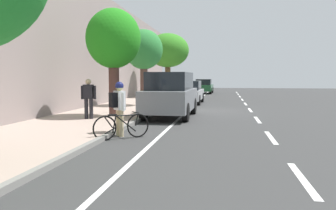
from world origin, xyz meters
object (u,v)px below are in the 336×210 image
Objects in this scene: cyclist_with_backpack at (119,103)px; street_tree_far_end at (113,40)px; parked_sedan_green_nearest at (204,86)px; street_tree_near_cyclist at (168,51)px; street_tree_mid_block at (144,51)px; bicycle_at_curb at (122,126)px; pedestrian_on_phone at (89,96)px; parked_suv_grey_mid at (171,94)px; parked_sedan_silver_second at (188,92)px.

street_tree_far_end is at bearing -70.00° from cyclist_with_backpack.
street_tree_far_end reaches higher than parked_sedan_green_nearest.
street_tree_near_cyclist is 1.19× the size of street_tree_mid_block.
parked_sedan_green_nearest reaches higher than bicycle_at_curb.
parked_sedan_green_nearest is at bearing -97.53° from pedestrian_on_phone.
cyclist_with_backpack is (0.97, 26.80, 0.25)m from parked_sedan_green_nearest.
cyclist_with_backpack is 10.16m from street_tree_mid_block.
street_tree_near_cyclist is (2.32, -13.26, 2.90)m from parked_suv_grey_mid.
parked_suv_grey_mid is 1.07× the size of street_tree_mid_block.
bicycle_at_curb is at bearing 87.70° from parked_sedan_silver_second.
parked_sedan_green_nearest is 0.85× the size of street_tree_near_cyclist.
street_tree_far_end is (-0.00, 14.12, -0.58)m from street_tree_near_cyclist.
bicycle_at_curb is 0.30× the size of street_tree_far_end.
pedestrian_on_phone reaches higher than parked_sedan_green_nearest.
parked_suv_grey_mid is 3.39m from street_tree_far_end.
pedestrian_on_phone is at bearing -54.77° from bicycle_at_curb.
cyclist_with_backpack is (0.76, 12.90, 0.25)m from parked_sedan_silver_second.
cyclist_with_backpack is at bearing 87.92° from parked_sedan_green_nearest.
parked_sedan_silver_second is at bearing -106.44° from pedestrian_on_phone.
street_tree_mid_block is (1.76, -10.21, 2.93)m from bicycle_at_curb.
bicycle_at_curb is 0.79m from cyclist_with_backpack.
cyclist_with_backpack is 0.32× the size of street_tree_near_cyclist.
bicycle_at_curb is at bearing 125.23° from pedestrian_on_phone.
bicycle_at_curb is at bearing 95.35° from street_tree_near_cyclist.
street_tree_near_cyclist is at bearing -85.20° from cyclist_with_backpack.
parked_sedan_silver_second is at bearing -89.79° from parked_suv_grey_mid.
bicycle_at_curb is at bearing 88.42° from parked_sedan_green_nearest.
parked_sedan_silver_second is 3.26× the size of bicycle_at_curb.
street_tree_near_cyclist reaches higher than parked_sedan_green_nearest.
street_tree_mid_block is (2.51, 17.02, 2.55)m from parked_sedan_green_nearest.
parked_sedan_silver_second is 2.80× the size of pedestrian_on_phone.
parked_sedan_silver_second is at bearing -93.35° from cyclist_with_backpack.
street_tree_mid_block reaches higher than parked_sedan_silver_second.
street_tree_near_cyclist reaches higher than parked_sedan_silver_second.
parked_suv_grey_mid is 1.04× the size of street_tree_far_end.
parked_sedan_green_nearest is 9.37m from street_tree_near_cyclist.
street_tree_mid_block is 7.22m from pedestrian_on_phone.
bicycle_at_curb is 0.86× the size of pedestrian_on_phone.
parked_sedan_green_nearest is 26.82m from cyclist_with_backpack.
cyclist_with_backpack is 0.38× the size of street_tree_mid_block.
parked_suv_grey_mid is at bearing -95.83° from bicycle_at_curb.
parked_sedan_silver_second is 13.35m from bicycle_at_curb.
street_tree_far_end is at bearing 90.00° from street_tree_mid_block.
pedestrian_on_phone is (2.40, -3.39, 0.64)m from bicycle_at_curb.
bicycle_at_curb is (0.56, 5.53, -0.65)m from parked_suv_grey_mid.
cyclist_with_backpack reaches higher than bicycle_at_curb.
cyclist_with_backpack is 3.68m from pedestrian_on_phone.
street_tree_mid_block is at bearing -80.22° from bicycle_at_curb.
street_tree_near_cyclist is at bearing -90.00° from street_tree_far_end.
parked_suv_grey_mid is (0.19, 21.71, 0.27)m from parked_sedan_green_nearest.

